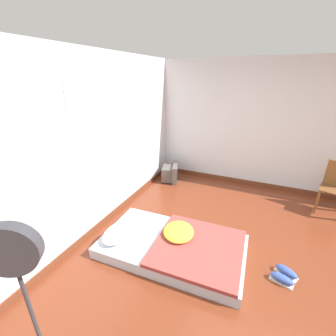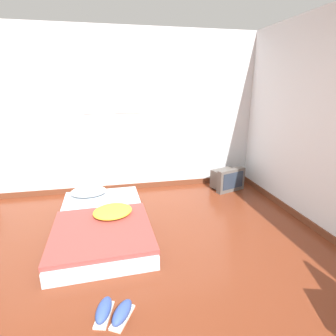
{
  "view_description": "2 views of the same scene",
  "coord_description": "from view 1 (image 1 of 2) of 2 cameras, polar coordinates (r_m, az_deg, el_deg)",
  "views": [
    {
      "loc": [
        -2.34,
        0.36,
        2.25
      ],
      "look_at": [
        0.99,
        1.83,
        0.75
      ],
      "focal_mm": 24.0,
      "sensor_mm": 36.0,
      "label": 1
    },
    {
      "loc": [
        0.12,
        -1.77,
        1.73
      ],
      "look_at": [
        0.87,
        1.76,
        0.6
      ],
      "focal_mm": 28.0,
      "sensor_mm": 36.0,
      "label": 2
    }
  ],
  "objects": [
    {
      "name": "mattress_bed",
      "position": [
        3.25,
        1.18,
        -18.94
      ],
      "size": [
        1.15,
        1.96,
        0.3
      ],
      "color": "silver",
      "rests_on": "ground_plane"
    },
    {
      "name": "sneaker_pair",
      "position": [
        3.27,
        27.42,
        -23.03
      ],
      "size": [
        0.34,
        0.33,
        0.1
      ],
      "color": "silver",
      "rests_on": "ground_plane"
    },
    {
      "name": "crt_tv",
      "position": [
        5.16,
        0.72,
        -1.24
      ],
      "size": [
        0.57,
        0.48,
        0.39
      ],
      "color": "#56514C",
      "rests_on": "ground_plane"
    },
    {
      "name": "wall_right",
      "position": [
        5.01,
        27.79,
        8.71
      ],
      "size": [
        0.08,
        7.56,
        2.6
      ],
      "color": "silver",
      "rests_on": "ground_plane"
    },
    {
      "name": "ground_plane",
      "position": [
        3.27,
        25.3,
        -23.87
      ],
      "size": [
        20.0,
        20.0,
        0.0
      ],
      "primitive_type": "plane",
      "color": "maroon"
    },
    {
      "name": "wall_back",
      "position": [
        3.39,
        -19.23,
        4.64
      ],
      "size": [
        7.47,
        0.08,
        2.6
      ],
      "color": "silver",
      "rests_on": "ground_plane"
    },
    {
      "name": "wooden_chair",
      "position": [
        4.84,
        36.82,
        -3.23
      ],
      "size": [
        0.5,
        0.5,
        0.91
      ],
      "color": "brown",
      "rests_on": "ground_plane"
    },
    {
      "name": "standing_fan",
      "position": [
        1.92,
        -33.83,
        -21.19
      ],
      "size": [
        0.29,
        0.37,
        1.42
      ],
      "color": "#333338",
      "rests_on": "ground_plane"
    }
  ]
}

